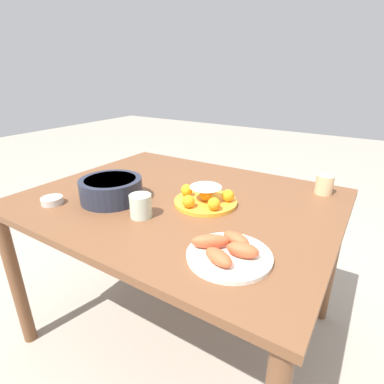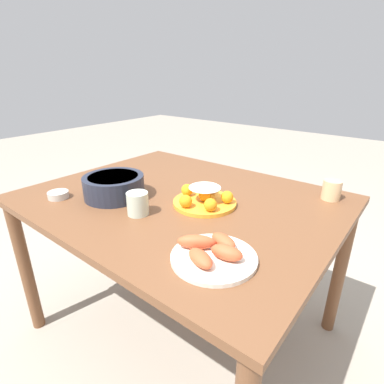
{
  "view_description": "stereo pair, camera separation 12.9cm",
  "coord_description": "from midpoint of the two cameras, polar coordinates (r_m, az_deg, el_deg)",
  "views": [
    {
      "loc": [
        -0.71,
        1.01,
        1.29
      ],
      "look_at": [
        -0.07,
        0.0,
        0.8
      ],
      "focal_mm": 28.0,
      "sensor_mm": 36.0,
      "label": 1
    },
    {
      "loc": [
        -0.81,
        0.94,
        1.29
      ],
      "look_at": [
        -0.07,
        0.0,
        0.8
      ],
      "focal_mm": 28.0,
      "sensor_mm": 36.0,
      "label": 2
    }
  ],
  "objects": [
    {
      "name": "seafood_platter",
      "position": [
        0.92,
        2.79,
        -11.37
      ],
      "size": [
        0.26,
        0.26,
        0.06
      ],
      "color": "silver",
      "rests_on": "dining_table"
    },
    {
      "name": "cup_far",
      "position": [
        1.17,
        -12.86,
        -2.66
      ],
      "size": [
        0.08,
        0.08,
        0.09
      ],
      "color": "beige",
      "rests_on": "dining_table"
    },
    {
      "name": "serving_bowl",
      "position": [
        1.35,
        -17.79,
        0.54
      ],
      "size": [
        0.27,
        0.27,
        0.1
      ],
      "color": "#232838",
      "rests_on": "dining_table"
    },
    {
      "name": "dining_table",
      "position": [
        1.38,
        -4.98,
        -4.51
      ],
      "size": [
        1.33,
        1.07,
        0.76
      ],
      "color": "brown",
      "rests_on": "ground_plane"
    },
    {
      "name": "cup_near",
      "position": [
        1.46,
        21.63,
        1.27
      ],
      "size": [
        0.08,
        0.08,
        0.09
      ],
      "color": "#DBB27F",
      "rests_on": "dining_table"
    },
    {
      "name": "ground_plane",
      "position": [
        1.78,
        -4.2,
        -24.22
      ],
      "size": [
        12.0,
        12.0,
        0.0
      ],
      "primitive_type": "plane",
      "color": "#9E9384"
    },
    {
      "name": "cake_plate",
      "position": [
        1.25,
        -0.43,
        -1.16
      ],
      "size": [
        0.27,
        0.27,
        0.09
      ],
      "color": "gold",
      "rests_on": "dining_table"
    },
    {
      "name": "sauce_bowl",
      "position": [
        1.42,
        -27.51,
        -1.47
      ],
      "size": [
        0.09,
        0.09,
        0.03
      ],
      "color": "beige",
      "rests_on": "dining_table"
    }
  ]
}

